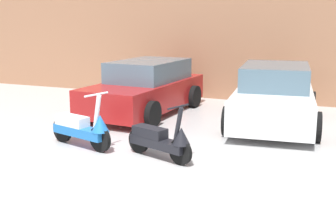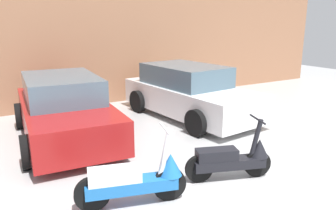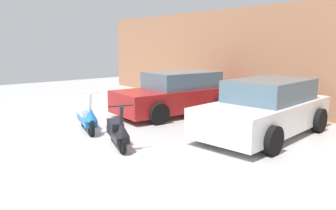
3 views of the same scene
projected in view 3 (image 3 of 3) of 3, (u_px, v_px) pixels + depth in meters
name	position (u px, v px, depth m)	size (l,w,h in m)	color
ground_plane	(64.00, 155.00, 6.94)	(28.00, 28.00, 0.00)	#B2B2B2
wall_back	(269.00, 59.00, 11.21)	(19.60, 0.12, 3.63)	#9E6B4C
scooter_front_left	(87.00, 117.00, 8.73)	(1.59, 0.74, 1.13)	black
scooter_front_right	(118.00, 132.00, 7.37)	(1.44, 0.74, 1.05)	black
car_rear_left	(177.00, 94.00, 10.95)	(2.23, 4.26, 1.41)	maroon
car_rear_center	(266.00, 109.00, 8.40)	(2.35, 4.35, 1.42)	white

